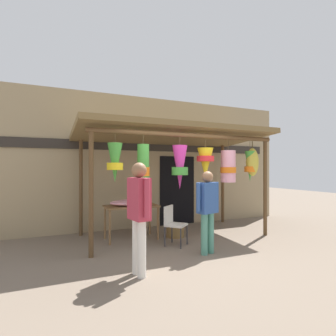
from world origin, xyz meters
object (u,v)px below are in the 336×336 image
object	(u,v)px
vendor_in_orange	(139,208)
folding_chair	(173,222)
flower_heap_on_table	(129,202)
display_table	(131,209)
wicker_basket_by_table	(175,231)
customer_foreground	(207,205)

from	to	relation	value
vendor_in_orange	folding_chair	bearing A→B (deg)	47.90
flower_heap_on_table	vendor_in_orange	bearing A→B (deg)	-101.25
display_table	folding_chair	xyz separation A→B (m)	(0.68, -0.83, -0.19)
flower_heap_on_table	wicker_basket_by_table	bearing A→B (deg)	-10.99
display_table	flower_heap_on_table	size ratio (longest dim) A/B	1.45
vendor_in_orange	wicker_basket_by_table	bearing A→B (deg)	51.53
flower_heap_on_table	wicker_basket_by_table	distance (m)	1.32
display_table	flower_heap_on_table	distance (m)	0.17
folding_chair	display_table	bearing A→B (deg)	129.47
flower_heap_on_table	vendor_in_orange	world-z (taller)	vendor_in_orange
flower_heap_on_table	wicker_basket_by_table	size ratio (longest dim) A/B	1.97
folding_chair	wicker_basket_by_table	size ratio (longest dim) A/B	1.98
wicker_basket_by_table	customer_foreground	bearing A→B (deg)	-89.36
folding_chair	wicker_basket_by_table	xyz separation A→B (m)	(0.35, 0.61, -0.35)
flower_heap_on_table	customer_foreground	size ratio (longest dim) A/B	0.52
flower_heap_on_table	folding_chair	distance (m)	1.17
wicker_basket_by_table	customer_foreground	distance (m)	1.62
wicker_basket_by_table	vendor_in_orange	distance (m)	2.59
customer_foreground	folding_chair	bearing A→B (deg)	114.29
flower_heap_on_table	customer_foreground	world-z (taller)	customer_foreground
wicker_basket_by_table	customer_foreground	world-z (taller)	customer_foreground
wicker_basket_by_table	flower_heap_on_table	bearing A→B (deg)	169.01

